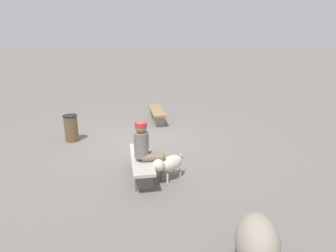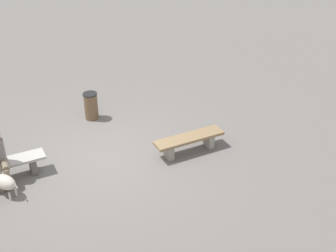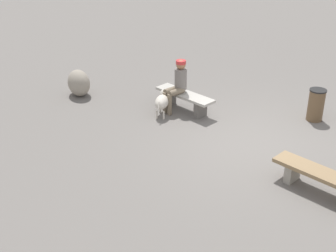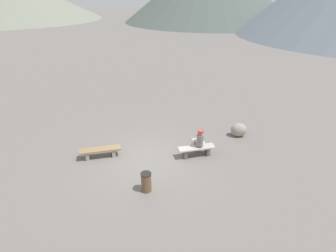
# 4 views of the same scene
# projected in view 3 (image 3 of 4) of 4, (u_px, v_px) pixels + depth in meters

# --- Properties ---
(ground) EXTENTS (210.00, 210.00, 0.06)m
(ground) POSITION_uv_depth(u_px,v_px,m) (254.00, 144.00, 9.60)
(ground) COLOR slate
(bench_left) EXTENTS (1.78, 0.72, 0.42)m
(bench_left) POSITION_uv_depth(u_px,v_px,m) (321.00, 178.00, 7.81)
(bench_left) COLOR gray
(bench_left) RESTS_ON ground
(bench_right) EXTENTS (1.64, 0.70, 0.45)m
(bench_right) POSITION_uv_depth(u_px,v_px,m) (185.00, 98.00, 10.92)
(bench_right) COLOR #605B56
(bench_right) RESTS_ON ground
(seated_person) EXTENTS (0.36, 0.63, 1.24)m
(seated_person) POSITION_uv_depth(u_px,v_px,m) (177.00, 82.00, 10.77)
(seated_person) COLOR slate
(seated_person) RESTS_ON ground
(dog) EXTENTS (0.67, 0.68, 0.53)m
(dog) POSITION_uv_depth(u_px,v_px,m) (163.00, 100.00, 10.71)
(dog) COLOR beige
(dog) RESTS_ON ground
(trash_bin) EXTENTS (0.38, 0.38, 0.75)m
(trash_bin) POSITION_uv_depth(u_px,v_px,m) (316.00, 105.00, 10.43)
(trash_bin) COLOR brown
(trash_bin) RESTS_ON ground
(boulder) EXTENTS (0.84, 0.64, 0.68)m
(boulder) POSITION_uv_depth(u_px,v_px,m) (79.00, 83.00, 11.79)
(boulder) COLOR gray
(boulder) RESTS_ON ground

